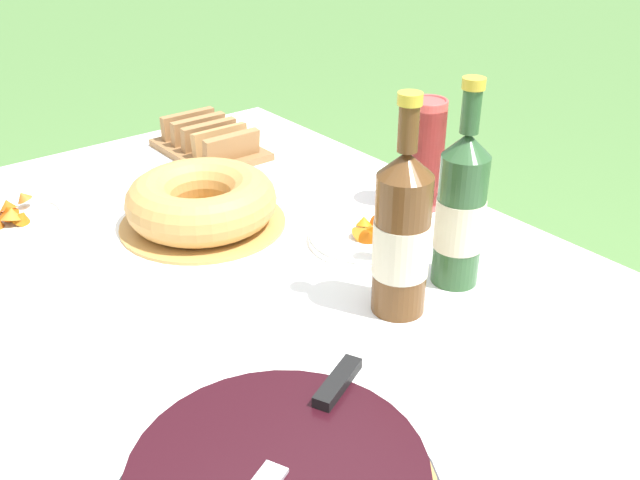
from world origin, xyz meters
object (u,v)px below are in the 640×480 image
Objects in this scene: cider_bottle_green at (461,210)px; cider_bottle_amber at (402,235)px; snack_plate_left at (8,219)px; bread_board at (210,142)px; serving_knife at (292,445)px; bundt_cake at (202,202)px; snack_plate_near at (369,235)px; cup_stack at (425,155)px.

cider_bottle_green is 0.99× the size of cider_bottle_amber.
cider_bottle_green is 1.67× the size of snack_plate_left.
serving_knife is at bearing -25.69° from bread_board.
snack_plate_near is (0.24, 0.20, -0.03)m from bundt_cake.
bread_board is (-0.92, 0.44, -0.04)m from serving_knife.
cider_bottle_amber is 0.75m from bread_board.
bundt_cake is at bearing -168.24° from cider_bottle_amber.
cider_bottle_green reaches higher than serving_knife.
cider_bottle_green reaches higher than cup_stack.
serving_knife reaches higher than snack_plate_near.
cup_stack is 0.79m from snack_plate_left.
snack_plate_left is at bearing -142.21° from cider_bottle_green.
snack_plate_near is (-0.18, -0.02, -0.11)m from cider_bottle_green.
bundt_cake is 1.55× the size of snack_plate_left.
bundt_cake reaches higher than bread_board.
serving_knife reaches higher than snack_plate_left.
cup_stack is 0.28m from cider_bottle_green.
cider_bottle_green is 1.28× the size of bread_board.
cup_stack is at bearing 57.63° from snack_plate_left.
cider_bottle_green reaches higher than bundt_cake.
cider_bottle_amber reaches higher than cider_bottle_green.
cider_bottle_green reaches higher than bread_board.
serving_knife is 1.02m from bread_board.
snack_plate_near is at bearing 39.64° from bundt_cake.
cider_bottle_green is 0.22m from snack_plate_near.
cider_bottle_green is (0.42, 0.22, 0.08)m from bundt_cake.
cider_bottle_amber is at bearing 29.91° from snack_plate_left.
cup_stack is 0.64× the size of cider_bottle_amber.
bread_board is at bearing -179.92° from snack_plate_near.
bread_board is at bearing 147.28° from bundt_cake.
bread_board reaches higher than snack_plate_left.
snack_plate_near is (0.04, -0.18, -0.10)m from cup_stack.
snack_plate_left is at bearing -150.09° from cider_bottle_amber.
cider_bottle_amber reaches higher than bundt_cake.
serving_knife is 1.05× the size of cider_bottle_amber.
snack_plate_left is at bearing -127.95° from bundt_cake.
serving_knife is 1.06× the size of cider_bottle_green.
snack_plate_near is at bearing 46.30° from snack_plate_left.
bundt_cake is at bearing -136.37° from serving_knife.
snack_plate_left is (-0.42, -0.66, -0.09)m from cup_stack.
bundt_cake is 1.43× the size of cup_stack.
cider_bottle_amber is at bearing -8.42° from bread_board.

